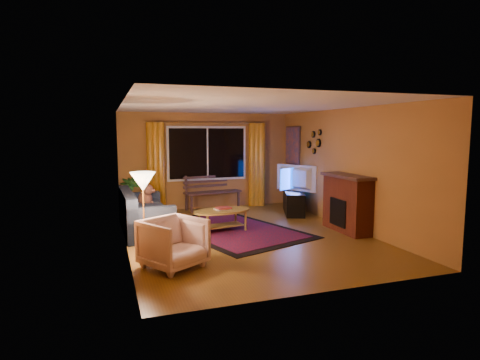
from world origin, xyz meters
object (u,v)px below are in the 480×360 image
object	(u,v)px
tv_console	(294,202)
floor_lamp	(144,215)
bench	(213,201)
coffee_table	(222,221)
sofa	(145,211)
armchair	(173,241)

from	to	relation	value
tv_console	floor_lamp	bearing A→B (deg)	-126.84
bench	coffee_table	bearing A→B (deg)	-111.28
sofa	bench	bearing A→B (deg)	42.42
sofa	armchair	size ratio (longest dim) A/B	2.52
tv_console	coffee_table	bearing A→B (deg)	-130.14
sofa	floor_lamp	distance (m)	1.73
armchair	coffee_table	xyz separation A→B (m)	(1.30, 1.87, -0.19)
armchair	coffee_table	world-z (taller)	armchair
floor_lamp	tv_console	distance (m)	4.56
floor_lamp	coffee_table	size ratio (longest dim) A/B	1.12
bench	sofa	distance (m)	2.66
bench	floor_lamp	world-z (taller)	floor_lamp
sofa	armchair	world-z (taller)	sofa
armchair	floor_lamp	distance (m)	0.80
floor_lamp	tv_console	xyz separation A→B (m)	(3.85, 2.40, -0.41)
sofa	coffee_table	size ratio (longest dim) A/B	1.69
tv_console	bench	bearing A→B (deg)	168.43
bench	tv_console	distance (m)	2.11
sofa	armchair	distance (m)	2.37
bench	coffee_table	size ratio (longest dim) A/B	1.23
armchair	floor_lamp	bearing A→B (deg)	87.29
armchair	floor_lamp	xyz separation A→B (m)	(-0.36, 0.67, 0.27)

